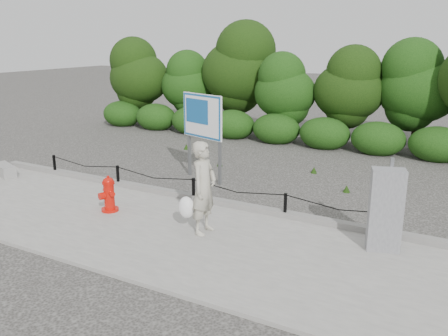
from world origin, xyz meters
name	(u,v)px	position (x,y,z in m)	size (l,w,h in m)	color
ground	(194,203)	(0.00, 0.00, 0.00)	(90.00, 90.00, 0.00)	#2D2B28
sidewalk	(145,229)	(0.00, -2.00, 0.04)	(14.00, 4.00, 0.08)	gray
curb	(195,197)	(0.00, 0.05, 0.15)	(14.00, 0.22, 0.14)	slate
chain_barrier	(193,186)	(0.00, 0.00, 0.46)	(10.06, 0.06, 0.60)	black
treeline	(339,78)	(1.11, 8.96, 2.58)	(20.40, 3.91, 4.99)	black
fire_hydrant	(109,194)	(-1.37, -1.61, 0.50)	(0.54, 0.54, 0.88)	red
pedestrian	(203,189)	(1.27, -1.62, 1.05)	(0.77, 0.73, 1.99)	#B0AA96
concrete_block	(5,170)	(-6.23, -0.81, 0.25)	(1.05, 0.37, 0.33)	gray
utility_cabinet	(386,210)	(4.81, -0.65, 0.90)	(0.70, 0.54, 1.81)	gray
advertising_sign	(202,120)	(-0.87, 1.89, 1.81)	(1.55, 0.56, 2.56)	slate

